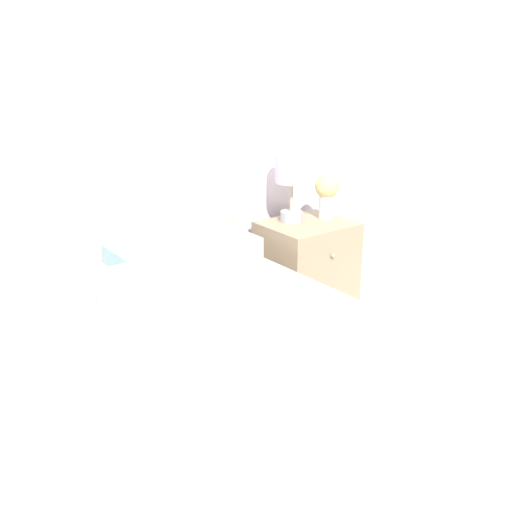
{
  "coord_description": "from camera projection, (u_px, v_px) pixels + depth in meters",
  "views": [
    {
      "loc": [
        -0.95,
        -2.68,
        1.55
      ],
      "look_at": [
        0.6,
        -0.56,
        0.64
      ],
      "focal_mm": 42.0,
      "sensor_mm": 36.0,
      "label": 1
    }
  ],
  "objects": [
    {
      "name": "ground_plane",
      "position": [
        99.0,
        366.0,
        3.09
      ],
      "size": [
        12.0,
        12.0,
        0.0
      ],
      "primitive_type": "plane",
      "color": "#BCB7B2"
    },
    {
      "name": "wall_back",
      "position": [
        68.0,
        107.0,
        2.71
      ],
      "size": [
        8.0,
        0.06,
        2.6
      ],
      "color": "white",
      "rests_on": "ground_plane"
    },
    {
      "name": "bed",
      "position": [
        187.0,
        399.0,
        2.28
      ],
      "size": [
        1.67,
        2.02,
        1.06
      ],
      "color": "white",
      "rests_on": "ground_plane"
    },
    {
      "name": "nightstand",
      "position": [
        306.0,
        274.0,
        3.48
      ],
      "size": [
        0.49,
        0.43,
        0.62
      ],
      "color": "tan",
      "rests_on": "ground_plane"
    },
    {
      "name": "table_lamp",
      "position": [
        292.0,
        176.0,
        3.32
      ],
      "size": [
        0.19,
        0.19,
        0.38
      ],
      "color": "#A8B2BC",
      "rests_on": "nightstand"
    },
    {
      "name": "flower_vase",
      "position": [
        327.0,
        192.0,
        3.42
      ],
      "size": [
        0.14,
        0.14,
        0.26
      ],
      "color": "white",
      "rests_on": "nightstand"
    }
  ]
}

